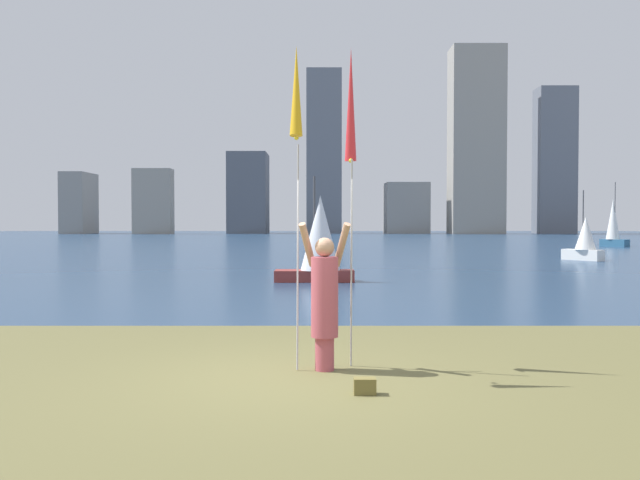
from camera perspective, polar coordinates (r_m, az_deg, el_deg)
ground at (r=59.19m, az=-0.20°, el=-0.30°), size 120.00×138.00×0.12m
person at (r=8.70m, az=0.56°, el=-4.95°), size 0.71×0.52×1.93m
kite_flag_left at (r=8.49m, az=-1.88°, el=11.86°), size 0.16×0.86×4.14m
kite_flag_right at (r=9.16m, az=2.82°, el=10.96°), size 0.16×0.45×4.28m
bag at (r=7.68m, az=4.02°, el=-12.37°), size 0.25×0.15×0.18m
sailboat_0 at (r=21.38m, az=0.10°, el=-0.02°), size 2.55×1.28×3.38m
sailboat_3 at (r=35.33m, az=21.87°, el=0.02°), size 1.68×2.03×3.46m
sailboat_4 at (r=55.04m, az=23.97°, el=1.21°), size 1.86×2.07×4.88m
skyline_tower_0 at (r=109.58m, az=-19.75°, el=2.97°), size 3.63×7.43×9.35m
skyline_tower_1 at (r=102.79m, az=-13.91°, el=3.22°), size 5.67×3.05×9.74m
skyline_tower_2 at (r=105.53m, az=-5.97°, el=3.98°), size 5.98×7.93×12.53m
skyline_tower_3 at (r=105.60m, az=0.51°, el=7.50°), size 5.43×5.22×25.44m
skyline_tower_4 at (r=105.01m, az=7.54°, el=2.71°), size 6.58×6.66×7.85m
skyline_tower_5 at (r=103.95m, az=13.38°, el=8.24°), size 7.85×5.19×27.95m
skyline_tower_6 at (r=109.25m, az=19.60°, el=6.39°), size 5.71×4.16×22.33m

